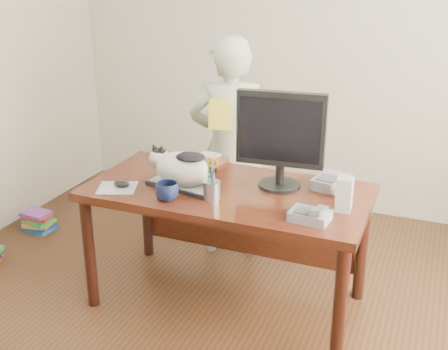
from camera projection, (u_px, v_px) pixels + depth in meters
room at (177, 111)px, 2.46m from camera, size 4.50×4.50×4.50m
desk at (232, 207)px, 3.32m from camera, size 1.60×0.80×0.75m
keyboard at (183, 186)px, 3.20m from camera, size 0.45×0.25×0.03m
cat at (181, 167)px, 3.17m from camera, size 0.42×0.26×0.24m
monitor at (281, 135)px, 3.09m from camera, size 0.50×0.26×0.56m
pen_cup at (212, 188)px, 3.03m from camera, size 0.12×0.12×0.24m
mousepad at (117, 188)px, 3.20m from camera, size 0.27×0.26×0.00m
mouse at (122, 184)px, 3.20m from camera, size 0.11×0.09×0.04m
coffee_mug at (167, 191)px, 3.03m from camera, size 0.17×0.17×0.10m
phone at (311, 215)px, 2.80m from camera, size 0.21×0.17×0.09m
speaker at (344, 194)px, 2.89m from camera, size 0.08×0.09×0.18m
baseball at (338, 189)px, 3.08m from camera, size 0.08×0.08×0.08m
book_stack at (210, 161)px, 3.53m from camera, size 0.22×0.19×0.08m
calculator at (331, 182)px, 3.20m from camera, size 0.21×0.25×0.07m
person at (230, 149)px, 3.81m from camera, size 0.64×0.51×1.54m
held_book at (220, 114)px, 3.56m from camera, size 0.16×0.12×0.20m
book_pile_b at (38, 221)px, 4.35m from camera, size 0.26×0.20×0.15m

